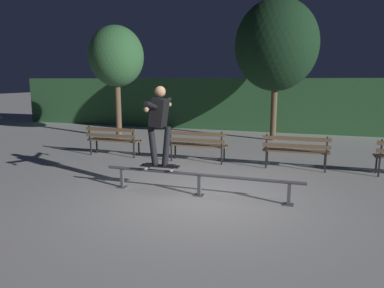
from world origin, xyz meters
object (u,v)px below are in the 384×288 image
object	(u,v)px
grind_rail	(199,178)
park_bench_right_center	(296,148)
skateboarder	(159,119)
tree_far_left	(116,57)
park_bench_leftmost	(113,138)
tree_behind_benches	(276,45)
park_bench_left_center	(197,143)
skateboard	(160,166)

from	to	relation	value
grind_rail	park_bench_right_center	world-z (taller)	park_bench_right_center
skateboarder	grind_rail	bearing A→B (deg)	-0.01
tree_far_left	park_bench_right_center	bearing A→B (deg)	-24.33
park_bench_leftmost	tree_behind_benches	bearing A→B (deg)	45.88
grind_rail	tree_far_left	distance (m)	7.97
grind_rail	tree_far_left	size ratio (longest dim) A/B	0.94
tree_far_left	grind_rail	bearing A→B (deg)	-48.74
park_bench_left_center	park_bench_right_center	size ratio (longest dim) A/B	1.00
grind_rail	tree_behind_benches	distance (m)	7.62
grind_rail	tree_behind_benches	world-z (taller)	tree_behind_benches
skateboarder	park_bench_left_center	distance (m)	2.80
skateboarder	park_bench_leftmost	size ratio (longest dim) A/B	0.97
skateboard	park_bench_right_center	world-z (taller)	park_bench_right_center
park_bench_leftmost	park_bench_right_center	bearing A→B (deg)	0.00
skateboard	park_bench_leftmost	xyz separation A→B (m)	(-2.62, 2.64, 0.02)
skateboarder	park_bench_right_center	size ratio (longest dim) A/B	0.97
park_bench_leftmost	tree_far_left	size ratio (longest dim) A/B	0.38
park_bench_left_center	park_bench_right_center	xyz separation A→B (m)	(2.56, 0.00, 0.00)
skateboard	tree_behind_benches	xyz separation A→B (m)	(1.55, 6.94, 2.88)
skateboard	tree_behind_benches	world-z (taller)	tree_behind_benches
tree_far_left	skateboard	bearing A→B (deg)	-53.77
park_bench_leftmost	tree_far_left	world-z (taller)	tree_far_left
skateboarder	skateboard	bearing A→B (deg)	-176.19
park_bench_right_center	skateboarder	bearing A→B (deg)	-133.40
park_bench_left_center	tree_far_left	xyz separation A→B (m)	(-4.07, 3.00, 2.50)
park_bench_leftmost	park_bench_left_center	distance (m)	2.56
skateboard	skateboarder	bearing A→B (deg)	3.81
grind_rail	park_bench_right_center	xyz separation A→B (m)	(1.69, 2.64, 0.19)
park_bench_left_center	skateboard	bearing A→B (deg)	-88.71
skateboarder	park_bench_right_center	distance (m)	3.75
park_bench_right_center	tree_far_left	xyz separation A→B (m)	(-6.63, 3.00, 2.50)
skateboard	skateboarder	size ratio (longest dim) A/B	0.51
skateboard	park_bench_left_center	size ratio (longest dim) A/B	0.49
park_bench_left_center	park_bench_right_center	bearing A→B (deg)	0.00
grind_rail	skateboard	bearing A→B (deg)	180.00
park_bench_leftmost	tree_far_left	xyz separation A→B (m)	(-1.51, 3.00, 2.50)
skateboard	park_bench_right_center	xyz separation A→B (m)	(2.50, 2.64, 0.02)
tree_behind_benches	grind_rail	bearing A→B (deg)	-96.06
skateboarder	tree_behind_benches	world-z (taller)	tree_behind_benches
skateboarder	park_bench_leftmost	xyz separation A→B (m)	(-2.62, 2.64, -0.92)
park_bench_leftmost	tree_behind_benches	world-z (taller)	tree_behind_benches
skateboard	tree_behind_benches	distance (m)	7.68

